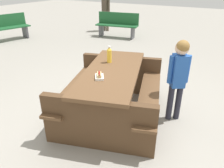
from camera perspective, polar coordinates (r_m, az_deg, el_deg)
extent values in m
plane|color=gray|center=(3.47, 0.00, -7.80)|extent=(30.00, 30.00, 0.00)
cube|color=brown|center=(3.12, 0.00, 3.30)|extent=(1.94, 1.26, 0.05)
cube|color=brown|center=(3.19, 9.89, -2.49)|extent=(1.80, 0.81, 0.04)
cube|color=brown|center=(3.40, -9.26, -0.53)|extent=(1.80, 0.81, 0.04)
cube|color=#4D3520|center=(2.65, -3.71, -10.74)|extent=(0.51, 1.37, 0.70)
cube|color=#4D3520|center=(3.97, 2.44, 2.59)|extent=(0.51, 1.37, 0.70)
cylinder|color=yellow|center=(3.38, -0.73, 7.40)|extent=(0.07, 0.07, 0.20)
cone|color=yellow|center=(3.34, -0.74, 9.38)|extent=(0.07, 0.07, 0.04)
cylinder|color=silver|center=(3.33, -0.74, 9.85)|extent=(0.04, 0.04, 0.02)
cube|color=white|center=(2.85, -3.36, 1.84)|extent=(0.21, 0.19, 0.03)
cube|color=#D8B272|center=(2.84, -3.38, 2.45)|extent=(0.16, 0.13, 0.04)
cylinder|color=maroon|center=(2.83, -3.39, 2.78)|extent=(0.13, 0.10, 0.03)
ellipsoid|color=maroon|center=(2.83, -3.39, 3.01)|extent=(0.07, 0.06, 0.01)
cylinder|color=#262633|center=(3.32, 15.11, -4.81)|extent=(0.09, 0.09, 0.55)
cylinder|color=#262633|center=(3.37, 17.10, -4.68)|extent=(0.09, 0.09, 0.55)
cube|color=#2659B2|center=(3.12, 17.26, 3.33)|extent=(0.25, 0.25, 0.47)
cylinder|color=#2659B2|center=(3.07, 15.29, 3.70)|extent=(0.07, 0.07, 0.40)
cylinder|color=#2659B2|center=(3.16, 19.30, 3.75)|extent=(0.07, 0.07, 0.40)
sphere|color=beige|center=(3.02, 18.09, 9.04)|extent=(0.18, 0.18, 0.18)
sphere|color=olive|center=(3.00, 18.24, 9.38)|extent=(0.18, 0.18, 0.18)
cube|color=#1E592D|center=(7.95, 1.26, 15.27)|extent=(0.66, 1.55, 0.04)
cube|color=#1E592D|center=(8.08, 1.71, 17.03)|extent=(0.30, 1.48, 0.40)
cube|color=#4C4C51|center=(8.20, -2.85, 13.98)|extent=(0.36, 0.12, 0.41)
cube|color=#4C4C51|center=(7.83, 5.52, 13.30)|extent=(0.36, 0.12, 0.41)
cube|color=#1E592D|center=(8.29, -26.03, 13.17)|extent=(1.55, 0.75, 0.04)
cube|color=#1E592D|center=(8.42, -26.80, 14.74)|extent=(1.47, 0.40, 0.40)
cube|color=#4C4C51|center=(8.55, -21.99, 12.68)|extent=(0.14, 0.36, 0.41)
cylinder|color=brown|center=(9.13, -2.03, 16.23)|extent=(0.11, 0.11, 0.72)
cylinder|color=brown|center=(9.03, -1.23, 16.13)|extent=(0.11, 0.11, 0.72)
cube|color=#4C3F33|center=(8.98, -1.69, 20.34)|extent=(0.26, 0.27, 0.61)
cylinder|color=#4C3F33|center=(9.08, -2.47, 20.58)|extent=(0.09, 0.09, 0.51)
cylinder|color=#4C3F33|center=(8.89, -0.89, 20.48)|extent=(0.09, 0.09, 0.51)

